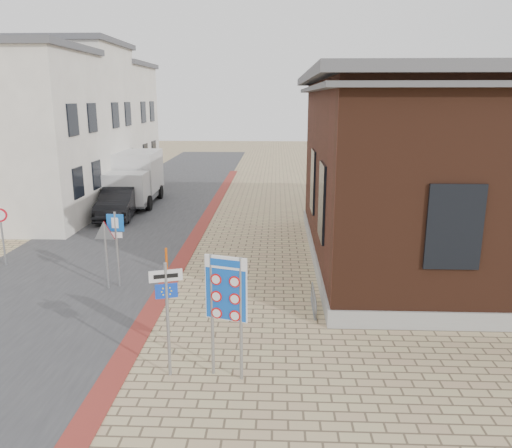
% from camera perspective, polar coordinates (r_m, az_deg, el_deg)
% --- Properties ---
extents(ground, '(120.00, 120.00, 0.00)m').
position_cam_1_polar(ground, '(12.84, -4.91, -13.40)').
color(ground, tan).
rests_on(ground, ground).
extents(road_strip, '(7.00, 60.00, 0.02)m').
position_cam_1_polar(road_strip, '(27.84, -12.35, 1.59)').
color(road_strip, '#38383A').
rests_on(road_strip, ground).
extents(curb_strip, '(0.60, 40.00, 0.02)m').
position_cam_1_polar(curb_strip, '(22.37, -6.83, -1.24)').
color(curb_strip, maroon).
rests_on(curb_strip, ground).
extents(brick_building, '(13.00, 13.00, 6.80)m').
position_cam_1_polar(brick_building, '(19.89, 24.49, 5.86)').
color(brick_building, gray).
rests_on(brick_building, ground).
extents(townhouse_near, '(7.40, 6.40, 8.30)m').
position_cam_1_polar(townhouse_near, '(26.49, -26.23, 8.95)').
color(townhouse_near, beige).
rests_on(townhouse_near, ground).
extents(townhouse_mid, '(7.40, 6.40, 9.10)m').
position_cam_1_polar(townhouse_mid, '(31.87, -21.20, 10.82)').
color(townhouse_mid, beige).
rests_on(townhouse_mid, ground).
extents(townhouse_far, '(7.40, 6.40, 8.30)m').
position_cam_1_polar(townhouse_far, '(37.48, -17.51, 10.87)').
color(townhouse_far, beige).
rests_on(townhouse_far, ground).
extents(bike_rack, '(0.08, 1.80, 0.60)m').
position_cam_1_polar(bike_rack, '(14.67, 6.61, -8.65)').
color(bike_rack, slate).
rests_on(bike_rack, ground).
extents(sedan, '(2.06, 4.74, 1.52)m').
position_cam_1_polar(sedan, '(26.36, -15.46, 2.36)').
color(sedan, black).
rests_on(sedan, ground).
extents(box_truck, '(2.58, 5.68, 2.92)m').
position_cam_1_polar(box_truck, '(29.41, -13.60, 5.16)').
color(box_truck, slate).
rests_on(box_truck, ground).
extents(border_sign, '(0.92, 0.32, 2.77)m').
position_cam_1_polar(border_sign, '(10.59, -3.44, -7.70)').
color(border_sign, gray).
rests_on(border_sign, ground).
extents(essen_sign, '(0.68, 0.26, 2.60)m').
position_cam_1_polar(essen_sign, '(10.89, -10.15, -8.73)').
color(essen_sign, gray).
rests_on(essen_sign, ground).
extents(parking_sign, '(0.55, 0.08, 2.49)m').
position_cam_1_polar(parking_sign, '(16.34, -15.69, -1.38)').
color(parking_sign, gray).
rests_on(parking_sign, ground).
extents(yield_sign, '(0.78, 0.15, 2.19)m').
position_cam_1_polar(yield_sign, '(16.28, -16.87, -1.67)').
color(yield_sign, gray).
rests_on(yield_sign, ground).
extents(speed_sign, '(0.48, 0.22, 2.14)m').
position_cam_1_polar(speed_sign, '(20.06, -27.09, -0.41)').
color(speed_sign, gray).
rests_on(speed_sign, ground).
extents(bollard, '(0.09, 0.09, 0.92)m').
position_cam_1_polar(bollard, '(17.58, -10.20, -4.16)').
color(bollard, '#D7530B').
rests_on(bollard, ground).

